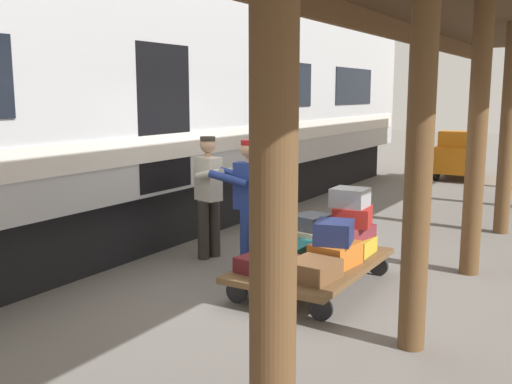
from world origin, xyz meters
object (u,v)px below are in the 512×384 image
(suitcase_maroon_trunk, at_px, (267,263))
(suitcase_cream_canvas, at_px, (313,238))
(suitcase_slate_roller, at_px, (311,222))
(porter_by_door, at_px, (209,193))
(suitcase_navy_fabric, at_px, (334,232))
(suitcase_gray_aluminum, at_px, (350,197))
(suitcase_red_plastic, at_px, (353,216))
(suitcase_teal_softside, at_px, (291,251))
(baggage_tug, at_px, (459,156))
(suitcase_burgundy_valise, at_px, (354,232))
(luggage_cart, at_px, (313,265))
(suitcase_yellow_case, at_px, (354,245))
(suitcase_orange_carryall, at_px, (335,254))
(suitcase_brown_leather, at_px, (313,270))
(train_car, at_px, (87,108))
(porter_in_overalls, at_px, (248,201))

(suitcase_maroon_trunk, xyz_separation_m, suitcase_cream_canvas, (-0.00, -1.20, 0.03))
(suitcase_slate_roller, height_order, porter_by_door, porter_by_door)
(suitcase_navy_fabric, distance_m, suitcase_gray_aluminum, 0.69)
(suitcase_slate_roller, distance_m, suitcase_red_plastic, 0.57)
(suitcase_teal_softside, relative_size, suitcase_gray_aluminum, 1.38)
(suitcase_navy_fabric, xyz_separation_m, baggage_tug, (0.76, -10.25, -0.09))
(suitcase_gray_aluminum, bearing_deg, porter_by_door, 3.75)
(suitcase_cream_canvas, relative_size, suitcase_burgundy_valise, 1.15)
(luggage_cart, height_order, suitcase_gray_aluminum, suitcase_gray_aluminum)
(suitcase_maroon_trunk, xyz_separation_m, suitcase_yellow_case, (-0.57, -1.20, 0.01))
(luggage_cart, relative_size, suitcase_yellow_case, 4.36)
(porter_by_door, bearing_deg, suitcase_yellow_case, -176.21)
(suitcase_yellow_case, height_order, porter_by_door, porter_by_door)
(porter_by_door, bearing_deg, suitcase_teal_softside, 163.11)
(luggage_cart, height_order, suitcase_orange_carryall, suitcase_orange_carryall)
(suitcase_brown_leather, height_order, suitcase_gray_aluminum, suitcase_gray_aluminum)
(suitcase_orange_carryall, relative_size, porter_by_door, 0.33)
(suitcase_yellow_case, xyz_separation_m, suitcase_navy_fabric, (0.02, 0.62, 0.29))
(suitcase_orange_carryall, xyz_separation_m, suitcase_cream_canvas, (0.57, -0.60, -0.01))
(porter_by_door, bearing_deg, suitcase_cream_canvas, -174.79)
(suitcase_red_plastic, distance_m, baggage_tug, 9.65)
(suitcase_yellow_case, relative_size, suitcase_burgundy_valise, 0.94)
(suitcase_brown_leather, relative_size, suitcase_navy_fabric, 1.15)
(suitcase_burgundy_valise, bearing_deg, baggage_tug, -85.43)
(suitcase_slate_roller, bearing_deg, suitcase_teal_softside, 92.04)
(suitcase_navy_fabric, relative_size, suitcase_gray_aluminum, 1.08)
(train_car, bearing_deg, suitcase_red_plastic, -175.14)
(suitcase_burgundy_valise, relative_size, porter_by_door, 0.31)
(suitcase_teal_softside, bearing_deg, porter_by_door, -16.89)
(train_car, bearing_deg, suitcase_yellow_case, -175.34)
(suitcase_orange_carryall, xyz_separation_m, suitcase_brown_leather, (0.00, 0.60, -0.03))
(suitcase_navy_fabric, distance_m, porter_in_overalls, 1.35)
(suitcase_teal_softside, distance_m, baggage_tug, 10.23)
(luggage_cart, distance_m, suitcase_red_plastic, 0.83)
(suitcase_burgundy_valise, height_order, suitcase_navy_fabric, suitcase_navy_fabric)
(suitcase_teal_softside, distance_m, suitcase_maroon_trunk, 0.60)
(train_car, bearing_deg, suitcase_maroon_trunk, 166.59)
(train_car, height_order, porter_in_overalls, train_car)
(suitcase_orange_carryall, relative_size, suitcase_navy_fabric, 1.25)
(luggage_cart, bearing_deg, suitcase_orange_carryall, -180.00)
(suitcase_yellow_case, height_order, baggage_tug, baggage_tug)
(baggage_tug, bearing_deg, porter_by_door, 82.35)
(luggage_cart, height_order, suitcase_red_plastic, suitcase_red_plastic)
(suitcase_orange_carryall, relative_size, suitcase_yellow_case, 1.12)
(suitcase_slate_roller, relative_size, baggage_tug, 0.25)
(suitcase_burgundy_valise, bearing_deg, suitcase_maroon_trunk, 64.39)
(porter_in_overalls, relative_size, baggage_tug, 0.97)
(suitcase_teal_softside, height_order, suitcase_gray_aluminum, suitcase_gray_aluminum)
(suitcase_burgundy_valise, distance_m, baggage_tug, 9.68)
(train_car, relative_size, suitcase_yellow_case, 40.00)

